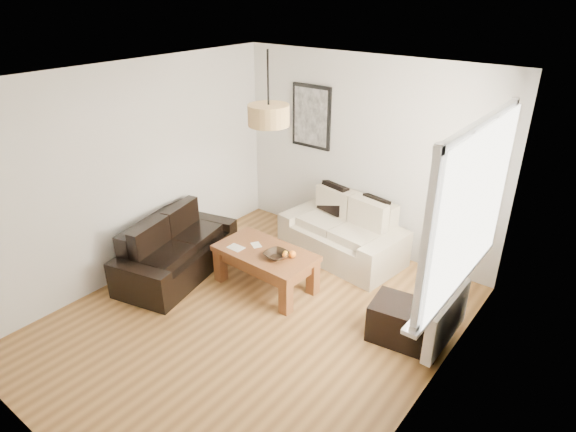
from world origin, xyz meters
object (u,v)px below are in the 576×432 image
Objects in this scene: loveseat_cream at (343,230)px; sofa_leather at (177,247)px; coffee_table at (266,269)px; ottoman at (407,323)px.

sofa_leather is at bearing -123.84° from loveseat_cream.
sofa_leather reaches higher than coffee_table.
sofa_leather is 1.37× the size of coffee_table.
loveseat_cream is at bearing -54.99° from sofa_leather.
loveseat_cream is 1.25m from coffee_table.
loveseat_cream is 2.17m from sofa_leather.
sofa_leather is at bearing -168.84° from ottoman.
sofa_leather is (-1.44, -1.63, -0.04)m from loveseat_cream.
coffee_table is (-0.34, -1.19, -0.15)m from loveseat_cream.
ottoman is (1.44, -1.06, -0.19)m from loveseat_cream.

